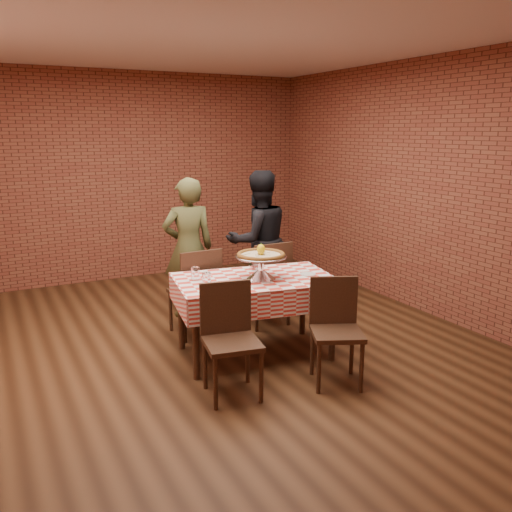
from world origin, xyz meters
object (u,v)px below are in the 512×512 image
diner_olive (188,248)px  diner_black (258,241)px  chair_far_left (194,291)px  chair_near_right (337,334)px  table (255,317)px  condiment_caddy (255,262)px  water_glass_right (195,274)px  chair_near_left (232,343)px  pizza_stand (261,267)px  pizza (261,255)px  chair_far_right (264,282)px  water_glass_left (206,279)px

diner_olive → diner_black: bearing=-178.8°
chair_far_left → diner_black: bearing=-157.8°
chair_near_right → chair_far_left: 1.75m
table → condiment_caddy: (0.15, 0.27, 0.46)m
diner_black → water_glass_right: bearing=42.9°
diner_olive → chair_far_left: bearing=84.0°
diner_black → condiment_caddy: bearing=62.5°
chair_far_left → diner_black: (0.99, 0.46, 0.36)m
chair_near_left → condiment_caddy: bearing=63.2°
pizza_stand → water_glass_right: 0.60m
pizza → pizza_stand: bearing=-90.0°
chair_near_left → diner_olive: 2.07m
chair_near_left → diner_black: 2.28m
table → condiment_caddy: condiment_caddy is taller
table → chair_far_right: size_ratio=1.53×
water_glass_left → chair_near_left: (-0.04, -0.61, -0.37)m
pizza_stand → pizza: size_ratio=1.09×
diner_olive → chair_near_left: bearing=88.5°
pizza_stand → table: bearing=131.1°
water_glass_right → chair_near_left: (-0.02, -0.84, -0.37)m
diner_black → table: bearing=62.7°
chair_near_right → diner_olive: size_ratio=0.56×
table → pizza: (0.04, -0.05, 0.60)m
water_glass_right → diner_olive: bearing=72.5°
water_glass_right → chair_far_left: (0.21, 0.59, -0.35)m
chair_near_right → diner_olive: bearing=126.4°
pizza → diner_olive: diner_olive is taller
pizza → water_glass_left: (-0.54, 0.00, -0.16)m
chair_near_right → diner_black: size_ratio=0.54×
pizza_stand → water_glass_left: 0.54m
water_glass_left → chair_far_right: size_ratio=0.13×
pizza → water_glass_right: 0.62m
table → chair_far_left: chair_far_left is taller
pizza_stand → chair_near_left: (-0.58, -0.61, -0.41)m
table → chair_far_right: (0.49, 0.73, 0.09)m
chair_near_right → table: bearing=135.3°
pizza_stand → diner_black: 1.43m
diner_olive → diner_black: (0.83, -0.12, 0.03)m
table → chair_near_right: chair_near_right is taller
chair_near_left → chair_far_right: bearing=63.1°
chair_far_left → chair_far_right: bearing=173.8°
chair_far_right → diner_olive: diner_olive is taller
chair_near_right → diner_olive: (-0.48, 2.21, 0.35)m
table → diner_black: (0.68, 1.23, 0.45)m
condiment_caddy → diner_black: bearing=66.5°
pizza_stand → chair_far_right: 0.98m
pizza → chair_far_left: pizza is taller
pizza → diner_olive: (-0.19, 1.40, -0.18)m
chair_near_right → pizza: bearing=133.9°
table → chair_far_left: 0.84m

